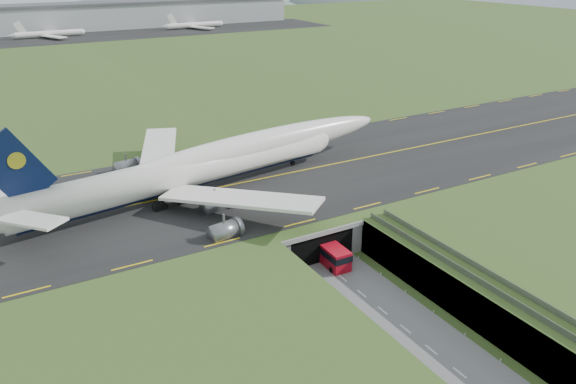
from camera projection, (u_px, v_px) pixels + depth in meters
ground at (350, 285)px, 86.93m from camera, size 900.00×900.00×0.00m
airfield_deck at (351, 269)px, 85.76m from camera, size 800.00×800.00×6.00m
trench_road at (380, 309)px, 80.88m from camera, size 12.00×75.00×0.20m
taxiway at (254, 180)px, 110.99m from camera, size 800.00×44.00×0.18m
tunnel_portal at (296, 225)px, 99.02m from camera, size 17.00×22.30×6.00m
guideway at (503, 297)px, 74.55m from camera, size 3.00×53.00×7.05m
jumbo_jet at (214, 163)px, 105.84m from camera, size 85.94×56.24×18.83m
shuttle_tram at (330, 253)px, 92.45m from camera, size 3.46×8.55×3.43m
cargo_terminal at (47, 18)px, 321.27m from camera, size 320.00×67.00×15.60m
distant_hills at (110, 23)px, 462.16m from camera, size 700.00×91.00×60.00m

